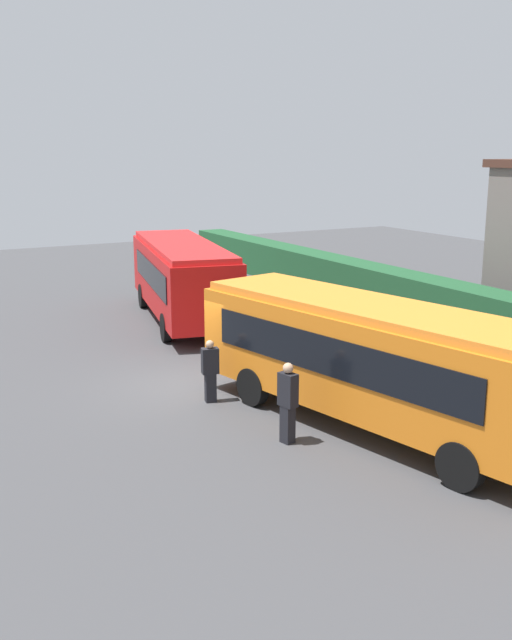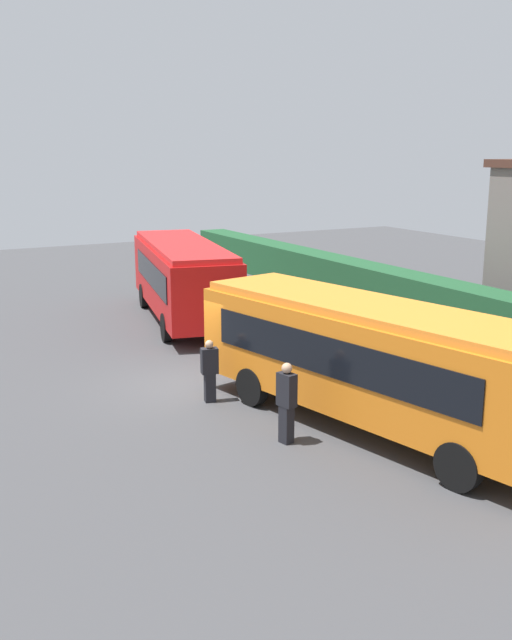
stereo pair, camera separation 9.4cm
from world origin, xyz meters
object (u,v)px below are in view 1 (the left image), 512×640
object	(u,v)px
bus_red	(182,276)
person_center	(353,353)
person_left	(210,370)
person_right	(288,401)
bus_orange	(377,358)
traffic_cone	(262,283)

from	to	relation	value
bus_red	person_center	bearing A→B (deg)	-159.92
bus_red	person_left	size ratio (longest dim) A/B	5.78
person_center	person_right	size ratio (longest dim) A/B	0.87
bus_red	person_left	bearing A→B (deg)	173.57
bus_orange	traffic_cone	world-z (taller)	bus_orange
bus_red	person_left	xyz separation A→B (m)	(8.89, -3.00, -0.89)
bus_red	bus_orange	xyz separation A→B (m)	(12.52, -0.39, -0.01)
bus_orange	traffic_cone	size ratio (longest dim) A/B	17.50
person_right	bus_red	bearing A→B (deg)	-114.37
person_right	traffic_cone	bearing A→B (deg)	-129.51
traffic_cone	person_center	bearing A→B (deg)	-18.73
bus_red	person_right	size ratio (longest dim) A/B	5.14
person_left	person_right	size ratio (longest dim) A/B	0.89
bus_red	bus_orange	size ratio (longest dim) A/B	0.92
person_right	bus_orange	bearing A→B (deg)	160.03
bus_red	traffic_cone	world-z (taller)	bus_red
bus_red	person_center	size ratio (longest dim) A/B	5.92
bus_orange	person_right	size ratio (longest dim) A/B	5.57
bus_orange	traffic_cone	distance (m)	18.04
person_right	traffic_cone	xyz separation A→B (m)	(-16.54, 8.53, -0.70)
person_center	traffic_cone	distance (m)	14.37
bus_red	person_left	distance (m)	9.43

